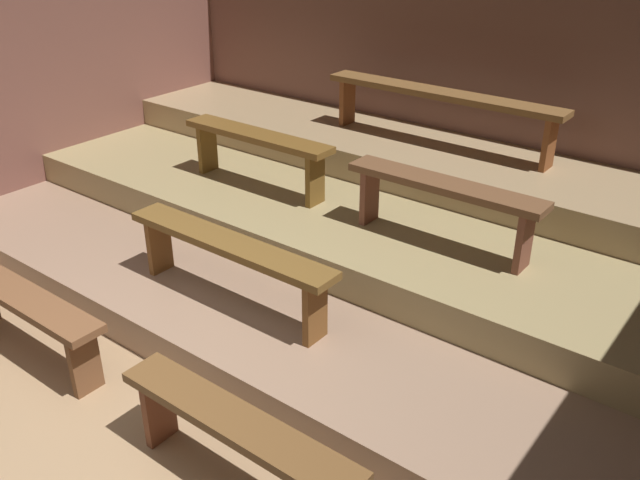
# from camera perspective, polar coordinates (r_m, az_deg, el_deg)

# --- Properties ---
(ground) EXTENTS (7.10, 5.35, 0.08)m
(ground) POSITION_cam_1_polar(r_m,az_deg,el_deg) (5.43, -1.98, -5.35)
(ground) COLOR tan
(wall_back) EXTENTS (7.10, 0.06, 2.35)m
(wall_back) POSITION_cam_1_polar(r_m,az_deg,el_deg) (6.73, 10.72, 12.05)
(wall_back) COLOR brown
(wall_back) RESTS_ON ground
(wall_left) EXTENTS (0.06, 5.35, 2.35)m
(wall_left) POSITION_cam_1_polar(r_m,az_deg,el_deg) (7.26, -22.32, 11.61)
(wall_left) COLOR brown
(wall_left) RESTS_ON ground
(platform_lower) EXTENTS (6.30, 3.51, 0.27)m
(platform_lower) POSITION_cam_1_polar(r_m,az_deg,el_deg) (5.69, 1.34, -1.62)
(platform_lower) COLOR #9C7B63
(platform_lower) RESTS_ON ground
(platform_middle) EXTENTS (6.30, 2.41, 0.27)m
(platform_middle) POSITION_cam_1_polar(r_m,az_deg,el_deg) (5.98, 4.51, 2.67)
(platform_middle) COLOR tan
(platform_middle) RESTS_ON platform_lower
(platform_upper) EXTENTS (6.30, 1.12, 0.27)m
(platform_upper) POSITION_cam_1_polar(r_m,az_deg,el_deg) (6.39, 7.84, 6.77)
(platform_upper) COLOR tan
(platform_upper) RESTS_ON platform_middle
(bench_floor_left) EXTENTS (1.51, 0.25, 0.49)m
(bench_floor_left) POSITION_cam_1_polar(r_m,az_deg,el_deg) (5.00, -23.50, -5.09)
(bench_floor_left) COLOR brown
(bench_floor_left) RESTS_ON ground
(bench_floor_right) EXTENTS (1.51, 0.25, 0.49)m
(bench_floor_right) POSITION_cam_1_polar(r_m,az_deg,el_deg) (3.65, -6.94, -15.77)
(bench_floor_right) COLOR brown
(bench_floor_right) RESTS_ON ground
(bench_lower_center) EXTENTS (1.74, 0.25, 0.49)m
(bench_lower_center) POSITION_cam_1_polar(r_m,az_deg,el_deg) (4.70, -7.63, -1.02)
(bench_lower_center) COLOR brown
(bench_lower_center) RESTS_ON platform_lower
(bench_middle_left) EXTENTS (1.50, 0.25, 0.49)m
(bench_middle_left) POSITION_cam_1_polar(r_m,az_deg,el_deg) (5.94, -5.26, 7.99)
(bench_middle_left) COLOR brown
(bench_middle_left) RESTS_ON platform_middle
(bench_middle_right) EXTENTS (1.50, 0.25, 0.49)m
(bench_middle_right) POSITION_cam_1_polar(r_m,az_deg,el_deg) (4.97, 10.28, 3.75)
(bench_middle_right) COLOR brown
(bench_middle_right) RESTS_ON platform_middle
(bench_upper_center) EXTENTS (2.27, 0.25, 0.49)m
(bench_upper_center) POSITION_cam_1_polar(r_m,az_deg,el_deg) (6.25, 10.06, 11.46)
(bench_upper_center) COLOR brown
(bench_upper_center) RESTS_ON platform_upper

